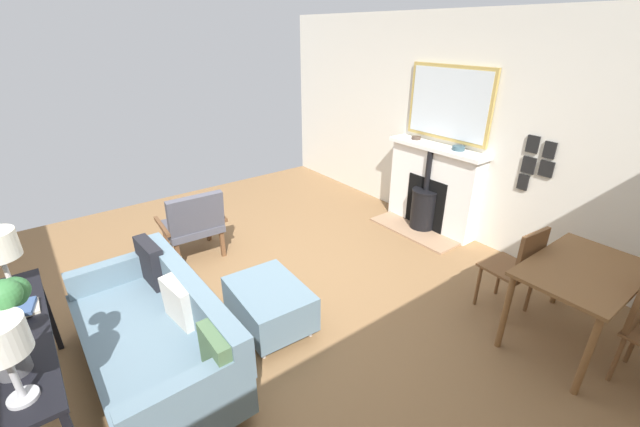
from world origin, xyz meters
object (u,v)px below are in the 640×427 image
(mantel_bowl_near, at_px, (416,138))
(armchair_accent, at_px, (193,222))
(fireplace, at_px, (431,192))
(ottoman, at_px, (269,303))
(dining_chair_near_fireplace, at_px, (519,265))
(sofa, at_px, (158,335))
(dining_table, at_px, (582,279))
(book_stack, at_px, (13,311))
(console_table, at_px, (23,347))
(mantel_bowl_far, at_px, (459,148))

(mantel_bowl_near, height_order, armchair_accent, mantel_bowl_near)
(fireplace, xyz_separation_m, ottoman, (2.71, 0.45, -0.25))
(ottoman, relative_size, armchair_accent, 0.95)
(fireplace, distance_m, mantel_bowl_near, 0.73)
(fireplace, distance_m, dining_chair_near_fireplace, 1.83)
(sofa, distance_m, dining_table, 3.31)
(fireplace, height_order, dining_chair_near_fireplace, fireplace)
(mantel_bowl_near, xyz_separation_m, armchair_accent, (2.81, -0.73, -0.68))
(armchair_accent, bearing_deg, book_stack, 37.31)
(mantel_bowl_near, xyz_separation_m, ottoman, (2.75, 0.81, -0.88))
(dining_table, bearing_deg, sofa, -32.06)
(armchair_accent, xyz_separation_m, book_stack, (1.62, 1.23, 0.33))
(ottoman, height_order, dining_chair_near_fireplace, dining_chair_near_fireplace)
(mantel_bowl_near, height_order, console_table, mantel_bowl_near)
(console_table, bearing_deg, fireplace, -175.15)
(armchair_accent, height_order, console_table, armchair_accent)
(ottoman, xyz_separation_m, dining_table, (-1.88, 1.67, 0.38))
(book_stack, bearing_deg, mantel_bowl_near, -173.51)
(ottoman, bearing_deg, mantel_bowl_near, -163.60)
(console_table, height_order, dining_chair_near_fireplace, dining_chair_near_fireplace)
(sofa, xyz_separation_m, ottoman, (-0.91, 0.08, -0.08))
(sofa, height_order, ottoman, sofa)
(armchair_accent, relative_size, book_stack, 2.97)
(ottoman, bearing_deg, dining_chair_near_fireplace, 147.69)
(mantel_bowl_far, height_order, dining_table, mantel_bowl_far)
(fireplace, height_order, mantel_bowl_near, mantel_bowl_near)
(ottoman, bearing_deg, fireplace, -170.65)
(fireplace, distance_m, mantel_bowl_far, 0.70)
(mantel_bowl_near, relative_size, book_stack, 0.43)
(book_stack, relative_size, dining_table, 0.26)
(console_table, xyz_separation_m, dining_table, (-3.55, 1.74, -0.03))
(sofa, height_order, book_stack, book_stack)
(fireplace, bearing_deg, mantel_bowl_far, 97.96)
(fireplace, bearing_deg, armchair_accent, -21.56)
(dining_table, bearing_deg, fireplace, -111.45)
(mantel_bowl_near, height_order, dining_table, mantel_bowl_near)
(mantel_bowl_near, bearing_deg, fireplace, 83.80)
(mantel_bowl_far, relative_size, ottoman, 0.19)
(sofa, bearing_deg, armchair_accent, -120.33)
(ottoman, xyz_separation_m, book_stack, (1.68, -0.31, 0.53))
(sofa, xyz_separation_m, dining_chair_near_fireplace, (-2.78, 1.26, 0.19))
(sofa, relative_size, armchair_accent, 2.11)
(ottoman, height_order, console_table, console_table)
(armchair_accent, bearing_deg, fireplace, 158.44)
(sofa, bearing_deg, dining_table, 147.94)
(sofa, distance_m, console_table, 0.83)
(dining_chair_near_fireplace, bearing_deg, fireplace, -117.27)
(dining_chair_near_fireplace, bearing_deg, armchair_accent, -54.68)
(sofa, relative_size, ottoman, 2.22)
(sofa, height_order, armchair_accent, armchair_accent)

